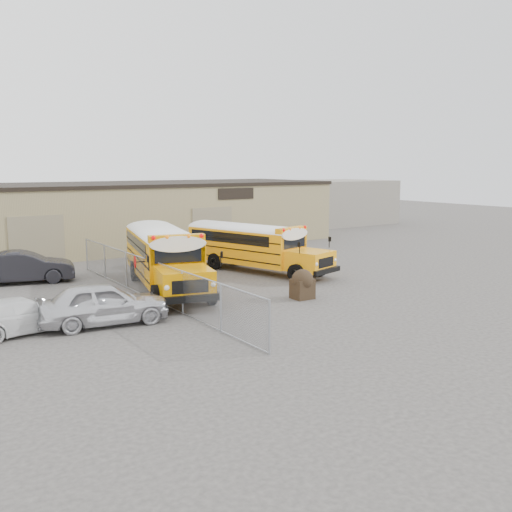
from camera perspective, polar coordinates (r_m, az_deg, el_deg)
ground at (r=26.41m, az=4.38°, el=-3.95°), size 120.00×120.00×0.00m
warehouse at (r=43.34m, az=-12.33°, el=4.14°), size 30.20×10.20×4.67m
chainlink_fence at (r=25.69m, az=-10.40°, el=-2.39°), size 0.07×18.07×1.81m
distant_building_right at (r=59.71m, az=8.09°, el=5.39°), size 10.00×8.00×4.40m
school_bus_left at (r=34.18m, az=-11.07°, el=1.82°), size 4.92×10.48×2.98m
school_bus_right at (r=36.05m, az=-7.19°, el=2.03°), size 4.69×9.52×2.71m
tarp_bundle at (r=25.65m, az=4.66°, el=-2.77°), size 0.98×0.98×1.34m
car_silver at (r=22.18m, az=-15.02°, el=-4.59°), size 5.04×2.56×1.64m
car_white at (r=22.14m, az=-22.38°, el=-5.50°), size 4.58×2.50×1.26m
car_dark at (r=31.31m, az=-22.22°, el=-1.03°), size 5.22×2.95×1.63m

